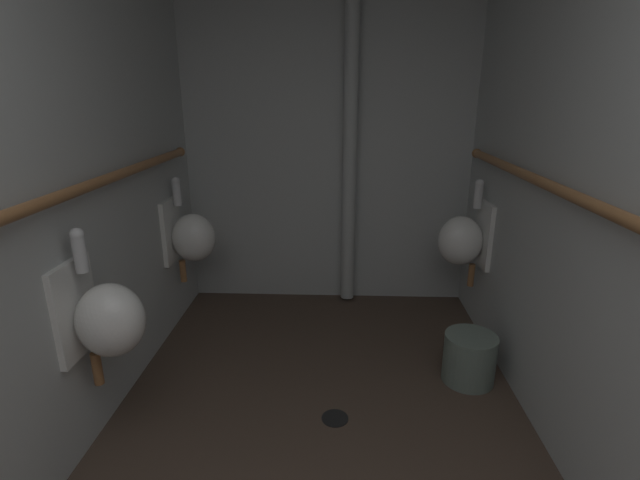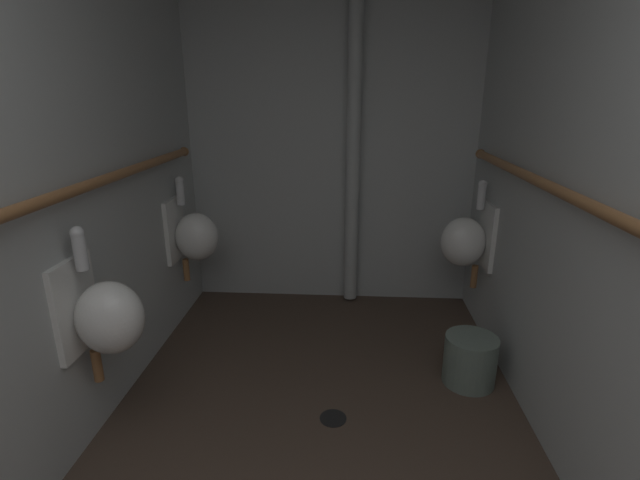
{
  "view_description": "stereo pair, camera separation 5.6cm",
  "coord_description": "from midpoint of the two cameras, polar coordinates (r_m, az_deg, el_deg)",
  "views": [
    {
      "loc": [
        0.08,
        -0.08,
        1.61
      ],
      "look_at": [
        -0.01,
        2.31,
        0.85
      ],
      "focal_mm": 25.83,
      "sensor_mm": 36.0,
      "label": 1
    },
    {
      "loc": [
        0.14,
        -0.08,
        1.61
      ],
      "look_at": [
        -0.01,
        2.31,
        0.85
      ],
      "focal_mm": 25.83,
      "sensor_mm": 36.0,
      "label": 2
    }
  ],
  "objects": [
    {
      "name": "floor",
      "position": [
        2.44,
        0.08,
        -24.75
      ],
      "size": [
        2.29,
        3.56,
        0.08
      ],
      "primitive_type": "cube",
      "color": "#47382D",
      "rests_on": "ground"
    },
    {
      "name": "wall_left",
      "position": [
        2.2,
        -30.7,
        7.83
      ],
      "size": [
        0.06,
        3.56,
        2.65
      ],
      "primitive_type": "cube",
      "color": "#B1B6B5",
      "rests_on": "ground"
    },
    {
      "name": "wall_right",
      "position": [
        2.08,
        32.78,
        7.05
      ],
      "size": [
        0.06,
        3.56,
        2.65
      ],
      "primitive_type": "cube",
      "color": "#B1B6B5",
      "rests_on": "ground"
    },
    {
      "name": "wall_back",
      "position": [
        3.56,
        1.91,
        13.15
      ],
      "size": [
        2.29,
        0.06,
        2.65
      ],
      "primitive_type": "cube",
      "color": "#B1B6B5",
      "rests_on": "ground"
    },
    {
      "name": "urinal_left_mid",
      "position": [
        2.28,
        -24.43,
        -8.5
      ],
      "size": [
        0.32,
        0.3,
        0.76
      ],
      "color": "white"
    },
    {
      "name": "urinal_left_far",
      "position": [
        3.33,
        -14.9,
        0.58
      ],
      "size": [
        0.32,
        0.3,
        0.76
      ],
      "color": "white"
    },
    {
      "name": "urinal_right_mid",
      "position": [
        3.27,
        18.16,
        -0.04
      ],
      "size": [
        0.32,
        0.3,
        0.76
      ],
      "color": "white"
    },
    {
      "name": "supply_pipe_left",
      "position": [
        2.17,
        -28.22,
        5.15
      ],
      "size": [
        0.06,
        2.88,
        0.06
      ],
      "color": "#936038"
    },
    {
      "name": "supply_pipe_right",
      "position": [
        2.08,
        29.74,
        4.47
      ],
      "size": [
        0.06,
        2.84,
        0.06
      ],
      "color": "#936038"
    },
    {
      "name": "standpipe_back_wall",
      "position": [
        3.45,
        4.66,
        12.96
      ],
      "size": [
        0.1,
        0.1,
        2.6
      ],
      "primitive_type": "cylinder",
      "color": "#B1B6B5",
      "rests_on": "ground"
    },
    {
      "name": "floor_drain",
      "position": [
        2.56,
        2.31,
        -21.18
      ],
      "size": [
        0.14,
        0.14,
        0.01
      ],
      "primitive_type": "cylinder",
      "color": "black",
      "rests_on": "ground"
    },
    {
      "name": "waste_bin",
      "position": [
        2.88,
        18.64,
        -13.92
      ],
      "size": [
        0.3,
        0.3,
        0.29
      ],
      "primitive_type": "cylinder",
      "color": "slate",
      "rests_on": "ground"
    }
  ]
}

